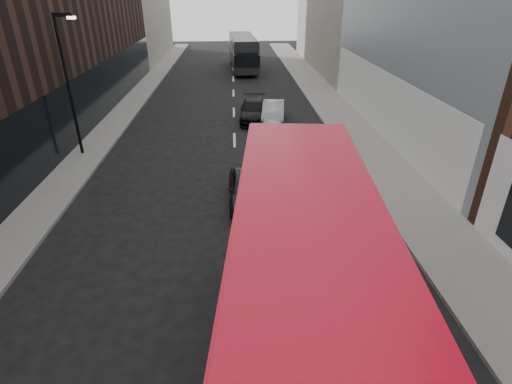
{
  "coord_description": "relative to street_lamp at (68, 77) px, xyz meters",
  "views": [
    {
      "loc": [
        0.05,
        -2.84,
        8.2
      ],
      "look_at": [
        0.66,
        8.22,
        2.5
      ],
      "focal_mm": 28.0,
      "sensor_mm": 36.0,
      "label": 1
    }
  ],
  "objects": [
    {
      "name": "car_a",
      "position": [
        8.72,
        -5.8,
        -3.51
      ],
      "size": [
        1.63,
        3.94,
        1.33
      ],
      "primitive_type": "imported",
      "rotation": [
        0.0,
        0.0,
        0.01
      ],
      "color": "black",
      "rests_on": "ground"
    },
    {
      "name": "building_left_far",
      "position": [
        -3.28,
        34.0,
        2.32
      ],
      "size": [
        5.0,
        20.0,
        13.0
      ],
      "primitive_type": "cube",
      "color": "slate",
      "rests_on": "ground"
    },
    {
      "name": "car_c",
      "position": [
        9.61,
        6.0,
        -3.5
      ],
      "size": [
        2.18,
        4.79,
        1.36
      ],
      "primitive_type": "imported",
      "rotation": [
        0.0,
        0.0,
        -0.06
      ],
      "color": "black",
      "rests_on": "ground"
    },
    {
      "name": "red_bus",
      "position": [
        9.47,
        -15.84,
        -1.5
      ],
      "size": [
        3.92,
        12.13,
        4.82
      ],
      "rotation": [
        0.0,
        0.0,
        -0.09
      ],
      "color": "#B70B20",
      "rests_on": "ground"
    },
    {
      "name": "building_left_mid",
      "position": [
        -3.28,
        12.0,
        2.82
      ],
      "size": [
        5.0,
        24.0,
        14.0
      ],
      "primitive_type": "cube",
      "color": "black",
      "rests_on": "ground"
    },
    {
      "name": "street_lamp",
      "position": [
        0.0,
        0.0,
        0.0
      ],
      "size": [
        1.06,
        0.22,
        7.0
      ],
      "color": "black",
      "rests_on": "sidewalk_left"
    },
    {
      "name": "grey_bus",
      "position": [
        9.36,
        25.14,
        -2.29
      ],
      "size": [
        3.11,
        11.03,
        3.53
      ],
      "rotation": [
        0.0,
        0.0,
        0.05
      ],
      "color": "black",
      "rests_on": "ground"
    },
    {
      "name": "sidewalk_left",
      "position": [
        0.22,
        7.0,
        -4.11
      ],
      "size": [
        2.0,
        80.0,
        0.15
      ],
      "primitive_type": "cube",
      "color": "slate",
      "rests_on": "ground"
    },
    {
      "name": "car_b",
      "position": [
        10.88,
        5.48,
        -3.5
      ],
      "size": [
        1.94,
        4.28,
        1.36
      ],
      "primitive_type": "imported",
      "rotation": [
        0.0,
        0.0,
        -0.12
      ],
      "color": "gray",
      "rests_on": "ground"
    },
    {
      "name": "sidewalk_right",
      "position": [
        15.72,
        7.0,
        -4.11
      ],
      "size": [
        3.0,
        80.0,
        0.15
      ],
      "primitive_type": "cube",
      "color": "slate",
      "rests_on": "ground"
    }
  ]
}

